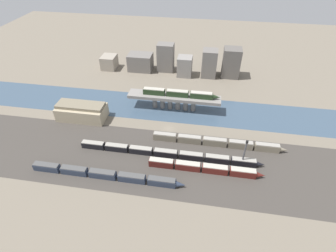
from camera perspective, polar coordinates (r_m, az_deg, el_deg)
The scene contains 17 objects.
ground_plane at distance 139.41m, azimuth 0.17°, elevation -0.50°, with size 400.00×400.00×0.00m, color #756B5B.
railbed_yard at distance 121.87m, azimuth -1.63°, elevation -7.47°, with size 280.00×42.00×0.01m, color #423D38.
river_water at distance 154.48m, azimuth 1.28°, elevation 3.84°, with size 320.00×27.09×0.01m, color #3D5166.
bridge at distance 150.81m, azimuth 1.31°, elevation 5.94°, with size 52.96×8.36×8.75m.
train_on_bridge at distance 148.45m, azimuth 2.71°, elevation 7.06°, with size 43.59×3.12×3.57m.
train_yard_near at distance 116.65m, azimuth -13.32°, elevation -10.27°, with size 67.31×2.99×3.55m.
train_yard_mid at distance 117.10m, azimuth 7.91°, elevation -9.05°, with size 50.57×2.94×3.77m.
train_yard_far at distance 122.58m, azimuth 0.14°, elevation -6.01°, with size 86.03×2.80×3.43m.
train_yard_outer at distance 130.13m, azimuth 10.66°, elevation -3.50°, with size 64.97×2.73×4.03m.
warehouse_building at distance 152.02m, azimuth -18.25°, elevation 3.06°, with size 26.34×12.49×9.21m.
signal_tower at distance 119.42m, azimuth 16.29°, elevation -5.65°, with size 1.00×0.73×14.40m.
city_block_far_left at distance 203.58m, azimuth -12.67°, elevation 13.40°, with size 10.25×11.72×9.53m, color gray.
city_block_left at distance 197.36m, azimuth -6.02°, elevation 13.68°, with size 17.09×12.32×11.79m, color slate.
city_block_center at distance 193.56m, azimuth -0.52°, elevation 14.69°, with size 11.51×8.74×19.89m, color slate.
city_block_right at distance 188.16m, azimuth 3.65°, elevation 12.85°, with size 10.02×9.96×13.66m, color gray.
city_block_far_right at distance 187.77m, azimuth 8.99°, elevation 13.32°, with size 10.03×10.14×19.08m, color slate.
city_block_tall at distance 190.26m, azimuth 13.61°, elevation 13.24°, with size 11.84×10.78×20.20m, color #605B56.
Camera 1 is at (17.03, -107.47, 87.15)m, focal length 28.00 mm.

